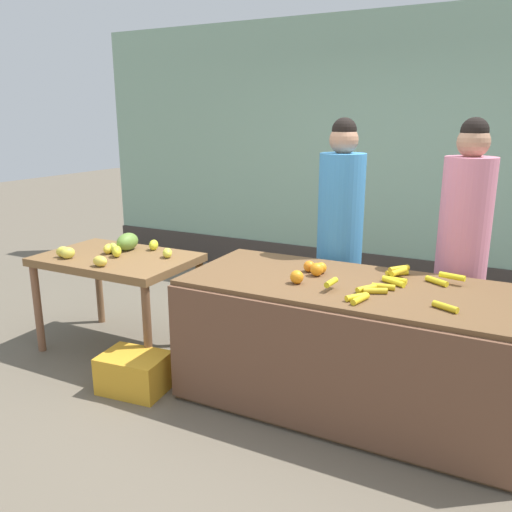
{
  "coord_description": "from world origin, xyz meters",
  "views": [
    {
      "loc": [
        1.33,
        -3.0,
        1.81
      ],
      "look_at": [
        -0.26,
        0.15,
        0.87
      ],
      "focal_mm": 36.5,
      "sensor_mm": 36.0,
      "label": 1
    }
  ],
  "objects_px": {
    "vendor_woman_blue_shirt": "(340,240)",
    "produce_crate": "(134,373)",
    "produce_sack": "(256,308)",
    "vendor_woman_pink_shirt": "(462,253)"
  },
  "relations": [
    {
      "from": "produce_sack",
      "to": "vendor_woman_pink_shirt",
      "type": "bearing_deg",
      "value": -1.13
    },
    {
      "from": "vendor_woman_blue_shirt",
      "to": "produce_sack",
      "type": "distance_m",
      "value": 1.0
    },
    {
      "from": "produce_crate",
      "to": "vendor_woman_blue_shirt",
      "type": "bearing_deg",
      "value": 49.43
    },
    {
      "from": "vendor_woman_blue_shirt",
      "to": "produce_crate",
      "type": "distance_m",
      "value": 1.77
    },
    {
      "from": "vendor_woman_blue_shirt",
      "to": "produce_crate",
      "type": "xyz_separation_m",
      "value": [
        -1.03,
        -1.2,
        -0.78
      ]
    },
    {
      "from": "produce_crate",
      "to": "produce_sack",
      "type": "distance_m",
      "value": 1.28
    },
    {
      "from": "produce_crate",
      "to": "produce_sack",
      "type": "relative_size",
      "value": 0.97
    },
    {
      "from": "vendor_woman_blue_shirt",
      "to": "vendor_woman_pink_shirt",
      "type": "relative_size",
      "value": 1.0
    },
    {
      "from": "vendor_woman_pink_shirt",
      "to": "produce_crate",
      "type": "bearing_deg",
      "value": -147.41
    },
    {
      "from": "produce_sack",
      "to": "produce_crate",
      "type": "bearing_deg",
      "value": -103.6
    }
  ]
}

